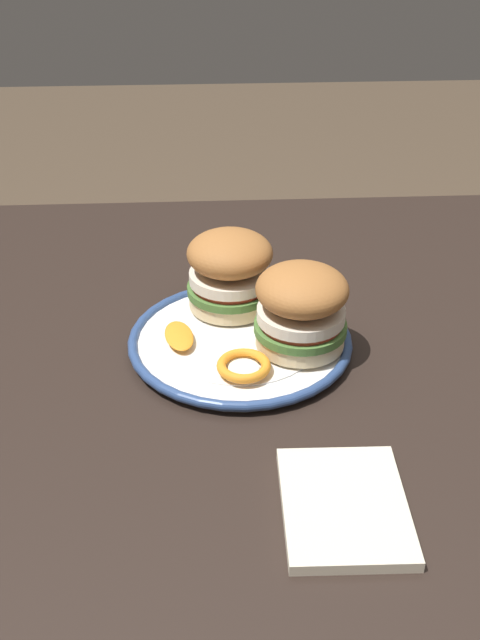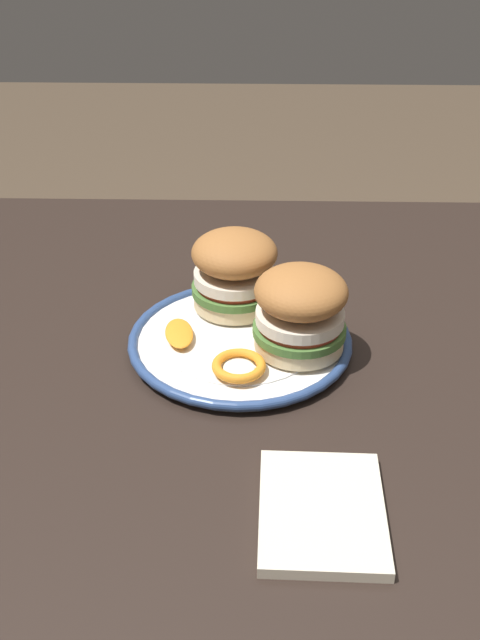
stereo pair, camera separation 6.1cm
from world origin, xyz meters
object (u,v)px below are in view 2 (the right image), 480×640
at_px(dinner_plate, 240,341).
at_px(sandwich_half_right, 300,311).
at_px(dining_table, 233,422).
at_px(sandwich_half_left, 236,269).

distance_m(dinner_plate, sandwich_half_right, 0.09).
xyz_separation_m(dinner_plate, sandwich_half_right, (-0.07, 0.03, 0.06)).
bearing_deg(dinner_plate, sandwich_half_right, 160.31).
bearing_deg(sandwich_half_right, dining_table, -3.36).
height_order(dining_table, dinner_plate, dinner_plate).
bearing_deg(sandwich_half_right, sandwich_half_left, -52.36).
xyz_separation_m(dinner_plate, sandwich_half_left, (0.01, -0.07, 0.06)).
xyz_separation_m(dining_table, sandwich_half_left, (-0.00, -0.09, 0.17)).
bearing_deg(sandwich_half_right, dinner_plate, -19.69).
bearing_deg(dinner_plate, dining_table, 67.07).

